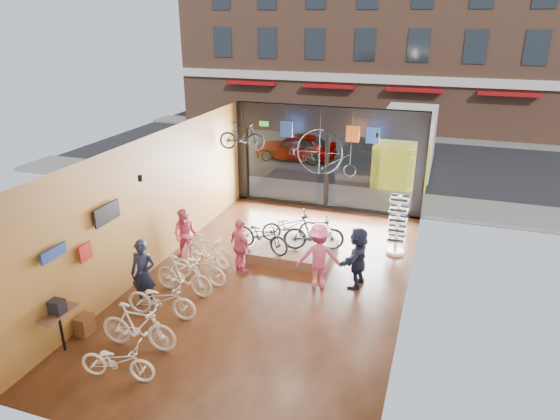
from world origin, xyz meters
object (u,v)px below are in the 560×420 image
at_px(floor_bike_2, 161,299).
at_px(display_bike_mid, 314,233).
at_px(floor_bike_3, 184,276).
at_px(display_bike_right, 290,226).
at_px(floor_bike_4, 199,267).
at_px(customer_2, 241,246).
at_px(customer_5, 358,257).
at_px(display_platform, 293,251).
at_px(floor_bike_1, 138,327).
at_px(floor_bike_0, 117,361).
at_px(customer_3, 319,256).
at_px(penny_farthing, 329,154).
at_px(box_truck, 406,146).
at_px(street_car, 296,147).
at_px(customer_1, 185,235).
at_px(floor_bike_5, 208,251).
at_px(sunglasses_rack, 397,225).
at_px(display_bike_left, 262,235).
at_px(customer_0, 143,273).
at_px(hung_bike, 242,136).

bearing_deg(floor_bike_2, display_bike_mid, -37.20).
xyz_separation_m(floor_bike_3, display_bike_right, (1.78, 3.45, 0.24)).
height_order(floor_bike_4, customer_2, customer_2).
bearing_deg(customer_5, display_platform, -109.20).
bearing_deg(floor_bike_1, floor_bike_0, -174.38).
bearing_deg(display_bike_mid, customer_3, -177.25).
distance_m(floor_bike_2, penny_farthing, 7.51).
bearing_deg(penny_farthing, box_truck, 73.55).
distance_m(box_truck, display_bike_right, 9.25).
bearing_deg(customer_3, customer_5, -173.42).
bearing_deg(customer_2, street_car, -44.82).
bearing_deg(customer_3, floor_bike_2, 22.27).
relative_size(floor_bike_3, customer_1, 1.09).
xyz_separation_m(floor_bike_3, customer_1, (-0.90, 1.78, 0.27)).
relative_size(customer_1, customer_2, 0.97).
xyz_separation_m(floor_bike_1, floor_bike_3, (-0.19, 2.34, -0.02)).
xyz_separation_m(box_truck, customer_2, (-3.41, -10.79, -0.56)).
distance_m(floor_bike_5, customer_5, 4.25).
xyz_separation_m(floor_bike_0, customer_3, (2.86, 4.78, 0.49)).
relative_size(floor_bike_0, customer_5, 0.93).
relative_size(display_bike_mid, customer_2, 1.11).
relative_size(floor_bike_2, display_platform, 0.73).
distance_m(box_truck, customer_1, 11.80).
height_order(floor_bike_3, sunglasses_rack, sunglasses_rack).
xyz_separation_m(display_bike_left, customer_5, (2.92, -0.61, 0.06)).
bearing_deg(customer_0, display_bike_mid, 40.23).
height_order(street_car, customer_0, customer_0).
bearing_deg(box_truck, customer_5, -91.13).
height_order(floor_bike_3, customer_2, customer_2).
bearing_deg(floor_bike_1, floor_bike_3, 0.92).
xyz_separation_m(customer_0, customer_3, (3.86, 2.24, 0.03)).
bearing_deg(display_platform, customer_2, -126.46).
height_order(display_platform, hung_bike, hung_bike).
bearing_deg(floor_bike_1, floor_bike_5, -0.00).
xyz_separation_m(display_bike_mid, penny_farthing, (-0.25, 2.71, 1.66)).
distance_m(display_bike_left, customer_2, 0.99).
xyz_separation_m(display_platform, sunglasses_rack, (2.89, 1.16, 0.78)).
relative_size(box_truck, floor_bike_4, 4.13).
bearing_deg(customer_0, hung_bike, 81.16).
xyz_separation_m(display_bike_mid, hung_bike, (-3.28, 2.53, 2.09)).
relative_size(street_car, customer_2, 2.47).
distance_m(floor_bike_4, display_bike_right, 3.26).
xyz_separation_m(floor_bike_5, display_platform, (2.10, 1.43, -0.34)).
relative_size(floor_bike_2, floor_bike_3, 1.03).
relative_size(display_bike_mid, customer_5, 1.07).
height_order(floor_bike_4, customer_0, customer_0).
bearing_deg(display_platform, hung_bike, 136.40).
bearing_deg(hung_bike, floor_bike_1, 177.73).
xyz_separation_m(display_bike_mid, customer_5, (1.50, -1.13, 0.00)).
bearing_deg(floor_bike_3, customer_2, -26.58).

